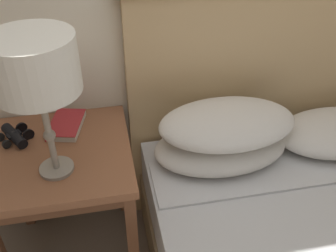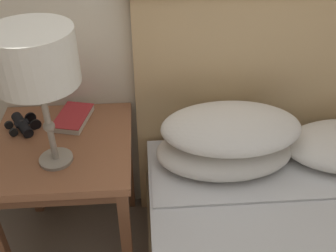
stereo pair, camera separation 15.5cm
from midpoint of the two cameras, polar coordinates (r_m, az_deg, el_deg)
nightstand at (r=1.72m, az=-17.73°, el=-5.89°), size 0.58×0.58×0.66m
table_lamp at (r=1.35m, az=-22.04°, el=7.76°), size 0.29×0.29×0.54m
book_on_nightstand at (r=1.78m, az=-17.05°, el=0.09°), size 0.18×0.23×0.03m
binoculars_pair at (r=1.78m, az=-23.74°, el=-1.38°), size 0.16×0.16×0.05m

